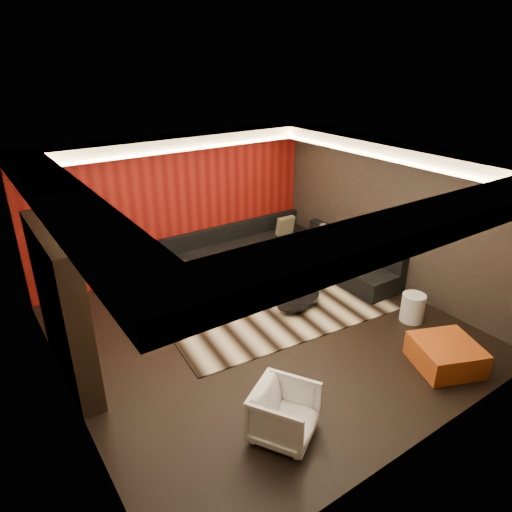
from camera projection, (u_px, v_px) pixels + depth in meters
floor at (262, 331)px, 7.56m from camera, size 6.00×6.00×0.02m
ceiling at (263, 161)px, 6.41m from camera, size 6.00×6.00×0.02m
wall_back at (177, 204)px, 9.25m from camera, size 6.00×0.02×2.80m
wall_left at (56, 311)px, 5.43m from camera, size 0.02×6.00×2.80m
wall_right at (393, 216)px, 8.54m from camera, size 0.02×6.00×2.80m
red_feature_wall at (178, 204)px, 9.22m from camera, size 5.98×0.05×2.78m
soffit_back at (179, 141)px, 8.49m from camera, size 6.00×0.60×0.22m
soffit_front at (423, 224)px, 4.43m from camera, size 6.00×0.60×0.22m
soffit_left at (64, 202)px, 5.06m from camera, size 0.60×4.80×0.22m
soffit_right at (390, 149)px, 7.85m from camera, size 0.60×4.80×0.22m
cove_back at (188, 149)px, 8.27m from camera, size 4.80×0.08×0.04m
cove_front at (394, 223)px, 4.72m from camera, size 4.80×0.08×0.04m
cove_left at (96, 205)px, 5.27m from camera, size 0.08×4.80×0.04m
cove_right at (376, 156)px, 7.71m from camera, size 0.08×4.80×0.04m
tv_surround at (62, 307)px, 6.09m from camera, size 0.30×2.00×2.20m
tv_screen at (70, 281)px, 6.03m from camera, size 0.04×1.30×0.80m
tv_shelf at (79, 329)px, 6.33m from camera, size 0.04×1.60×0.04m
rug at (267, 298)px, 8.51m from camera, size 4.26×3.36×0.02m
coffee_table at (298, 301)px, 8.22m from camera, size 1.37×1.37×0.18m
drum_stool at (171, 293)px, 8.28m from camera, size 0.36×0.36×0.37m
striped_pouf at (183, 279)px, 8.81m from camera, size 0.68×0.68×0.36m
white_side_table at (413, 308)px, 7.74m from camera, size 0.46×0.46×0.49m
orange_ottoman at (446, 355)px, 6.63m from camera, size 1.12×1.12×0.38m
armchair at (284, 413)px, 5.36m from camera, size 0.98×0.99×0.66m
sectional_sofa at (278, 254)px, 9.75m from camera, size 3.65×3.50×0.75m
throw_pillows at (323, 238)px, 9.65m from camera, size 0.60×2.41×0.50m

